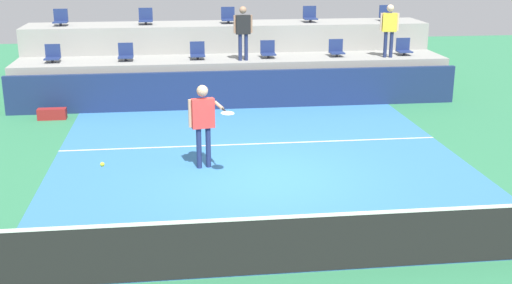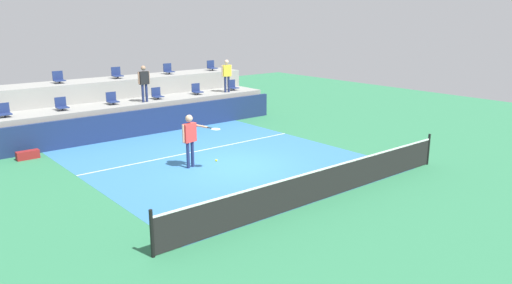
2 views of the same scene
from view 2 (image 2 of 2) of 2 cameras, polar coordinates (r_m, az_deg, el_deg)
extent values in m
plane|color=#2D754C|center=(16.54, -2.45, -2.85)|extent=(40.00, 40.00, 0.00)
cube|color=teal|center=(17.32, -4.45, -2.07)|extent=(9.00, 10.00, 0.01)
cube|color=white|center=(18.43, -6.96, -1.09)|extent=(9.00, 0.06, 0.00)
cylinder|color=black|center=(10.58, -12.04, -10.40)|extent=(0.08, 0.08, 1.07)
cylinder|color=black|center=(17.59, 19.43, -0.81)|extent=(0.08, 0.08, 1.07)
cube|color=black|center=(13.58, 7.82, -4.88)|extent=(10.40, 0.01, 0.87)
cube|color=white|center=(13.44, 7.88, -3.12)|extent=(10.40, 0.02, 0.05)
cube|color=navy|center=(21.35, -12.25, 2.34)|extent=(13.00, 0.16, 1.10)
cube|color=gray|center=(22.48, -13.80, 3.05)|extent=(13.00, 1.80, 1.25)
cube|color=gray|center=(24.01, -15.75, 4.68)|extent=(13.00, 1.80, 2.10)
cylinder|color=#2D2D33|center=(20.52, -27.17, 2.71)|extent=(0.08, 0.08, 0.10)
cube|color=navy|center=(20.51, -27.19, 2.90)|extent=(0.44, 0.40, 0.04)
cube|color=navy|center=(20.65, -27.37, 3.54)|extent=(0.44, 0.04, 0.38)
cylinder|color=#2D2D33|center=(21.05, -21.59, 3.56)|extent=(0.08, 0.08, 0.10)
cube|color=navy|center=(21.04, -21.61, 3.75)|extent=(0.44, 0.40, 0.04)
cube|color=navy|center=(21.18, -21.82, 4.37)|extent=(0.44, 0.04, 0.38)
cylinder|color=#2D2D33|center=(21.78, -16.29, 4.34)|extent=(0.08, 0.08, 0.10)
cube|color=navy|center=(21.77, -16.30, 4.52)|extent=(0.44, 0.40, 0.04)
cube|color=navy|center=(21.90, -16.53, 5.12)|extent=(0.44, 0.04, 0.38)
cylinder|color=#2D2D33|center=(22.70, -11.33, 5.03)|extent=(0.08, 0.08, 0.10)
cube|color=navy|center=(22.69, -11.34, 5.21)|extent=(0.44, 0.40, 0.04)
cube|color=navy|center=(22.81, -11.58, 5.78)|extent=(0.44, 0.04, 0.38)
cylinder|color=#2D2D33|center=(23.76, -6.79, 5.63)|extent=(0.08, 0.08, 0.10)
cube|color=navy|center=(23.75, -6.80, 5.80)|extent=(0.44, 0.40, 0.04)
cube|color=navy|center=(23.87, -7.05, 6.34)|extent=(0.44, 0.04, 0.38)
cylinder|color=#2D2D33|center=(24.98, -2.63, 6.15)|extent=(0.08, 0.08, 0.10)
cube|color=navy|center=(24.97, -2.63, 6.31)|extent=(0.44, 0.40, 0.04)
cube|color=navy|center=(25.08, -2.88, 6.83)|extent=(0.44, 0.04, 0.38)
cylinder|color=#2D2D33|center=(22.79, -21.89, 6.47)|extent=(0.08, 0.08, 0.10)
cube|color=navy|center=(22.79, -21.91, 6.65)|extent=(0.44, 0.40, 0.04)
cube|color=navy|center=(22.93, -22.10, 7.20)|extent=(0.44, 0.04, 0.38)
cylinder|color=#2D2D33|center=(23.72, -15.79, 7.25)|extent=(0.08, 0.08, 0.10)
cube|color=navy|center=(23.72, -15.80, 7.42)|extent=(0.44, 0.40, 0.04)
cube|color=navy|center=(23.86, -16.01, 7.95)|extent=(0.44, 0.04, 0.38)
cylinder|color=#2D2D33|center=(24.93, -10.06, 7.90)|extent=(0.08, 0.08, 0.10)
cube|color=navy|center=(24.93, -10.06, 8.06)|extent=(0.44, 0.40, 0.04)
cube|color=navy|center=(25.06, -10.29, 8.57)|extent=(0.44, 0.04, 0.38)
cylinder|color=#2D2D33|center=(26.31, -5.08, 8.40)|extent=(0.08, 0.08, 0.10)
cube|color=navy|center=(26.30, -5.08, 8.55)|extent=(0.44, 0.40, 0.04)
cube|color=navy|center=(26.42, -5.32, 9.03)|extent=(0.44, 0.04, 0.38)
cylinder|color=navy|center=(16.37, -7.92, -1.55)|extent=(0.13, 0.13, 0.88)
cylinder|color=navy|center=(16.50, -7.41, -1.41)|extent=(0.13, 0.13, 0.88)
cube|color=red|center=(16.24, -7.75, 1.08)|extent=(0.50, 0.27, 0.63)
sphere|color=tan|center=(16.14, -7.81, 2.73)|extent=(0.28, 0.28, 0.24)
cylinder|color=tan|center=(16.06, -8.47, 0.96)|extent=(0.08, 0.08, 0.59)
cylinder|color=tan|center=(16.18, -6.39, 1.84)|extent=(0.18, 0.56, 0.07)
cylinder|color=black|center=(15.92, -5.44, 1.65)|extent=(0.09, 0.26, 0.04)
ellipsoid|color=silver|center=(15.73, -4.71, 1.51)|extent=(0.32, 0.36, 0.03)
cylinder|color=navy|center=(21.97, -13.03, 5.54)|extent=(0.11, 0.11, 0.78)
cylinder|color=navy|center=(22.06, -12.63, 5.59)|extent=(0.11, 0.11, 0.78)
cube|color=black|center=(21.93, -12.93, 7.29)|extent=(0.43, 0.20, 0.55)
sphere|color=#A87A5B|center=(21.88, -12.99, 8.39)|extent=(0.22, 0.22, 0.21)
cylinder|color=#A87A5B|center=(21.81, -13.50, 7.26)|extent=(0.07, 0.07, 0.52)
cylinder|color=#A87A5B|center=(22.05, -12.37, 7.40)|extent=(0.07, 0.07, 0.52)
cylinder|color=navy|center=(24.28, -3.60, 6.71)|extent=(0.13, 0.13, 0.78)
cylinder|color=navy|center=(24.36, -3.21, 6.74)|extent=(0.13, 0.13, 0.78)
cube|color=yellow|center=(24.24, -3.43, 8.29)|extent=(0.45, 0.26, 0.56)
sphere|color=beige|center=(24.19, -3.45, 9.29)|extent=(0.25, 0.25, 0.21)
cylinder|color=beige|center=(24.13, -3.97, 8.29)|extent=(0.08, 0.08, 0.52)
cylinder|color=beige|center=(24.34, -2.90, 8.36)|extent=(0.08, 0.08, 0.52)
sphere|color=#CCE033|center=(12.14, -4.66, -2.15)|extent=(0.07, 0.07, 0.07)
cube|color=maroon|center=(19.12, -25.04, -1.37)|extent=(0.76, 0.28, 0.30)
camera|label=1|loc=(7.76, 49.12, 6.97)|focal=45.79mm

